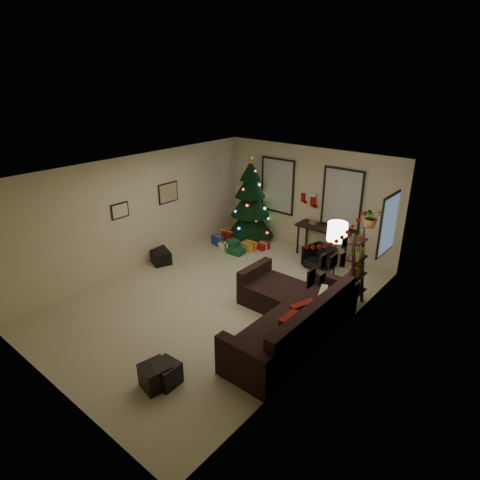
{
  "coord_description": "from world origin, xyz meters",
  "views": [
    {
      "loc": [
        5.09,
        -5.41,
        4.4
      ],
      "look_at": [
        0.1,
        0.6,
        1.15
      ],
      "focal_mm": 30.32,
      "sensor_mm": 36.0,
      "label": 1
    }
  ],
  "objects_px": {
    "christmas_tree": "(250,205)",
    "sofa": "(290,317)",
    "desk": "(326,231)",
    "desk_chair": "(319,257)",
    "bookshelf": "(357,270)"
  },
  "relations": [
    {
      "from": "christmas_tree",
      "to": "desk",
      "type": "bearing_deg",
      "value": 6.22
    },
    {
      "from": "desk",
      "to": "desk_chair",
      "type": "bearing_deg",
      "value": -72.12
    },
    {
      "from": "sofa",
      "to": "desk_chair",
      "type": "xyz_separation_m",
      "value": [
        -0.88,
        2.63,
        -0.01
      ]
    },
    {
      "from": "desk",
      "to": "desk_chair",
      "type": "xyz_separation_m",
      "value": [
        0.21,
        -0.65,
        -0.43
      ]
    },
    {
      "from": "sofa",
      "to": "bookshelf",
      "type": "distance_m",
      "value": 1.76
    },
    {
      "from": "desk_chair",
      "to": "sofa",
      "type": "bearing_deg",
      "value": -57.93
    },
    {
      "from": "christmas_tree",
      "to": "bookshelf",
      "type": "xyz_separation_m",
      "value": [
        3.81,
        -1.41,
        -0.23
      ]
    },
    {
      "from": "sofa",
      "to": "desk",
      "type": "bearing_deg",
      "value": 108.44
    },
    {
      "from": "bookshelf",
      "to": "sofa",
      "type": "bearing_deg",
      "value": -106.75
    },
    {
      "from": "sofa",
      "to": "bookshelf",
      "type": "relative_size",
      "value": 1.86
    },
    {
      "from": "desk_chair",
      "to": "desk",
      "type": "bearing_deg",
      "value": 121.37
    },
    {
      "from": "christmas_tree",
      "to": "sofa",
      "type": "distance_m",
      "value": 4.55
    },
    {
      "from": "christmas_tree",
      "to": "desk_chair",
      "type": "height_order",
      "value": "christmas_tree"
    },
    {
      "from": "sofa",
      "to": "desk",
      "type": "distance_m",
      "value": 3.48
    },
    {
      "from": "desk",
      "to": "bookshelf",
      "type": "height_order",
      "value": "bookshelf"
    }
  ]
}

